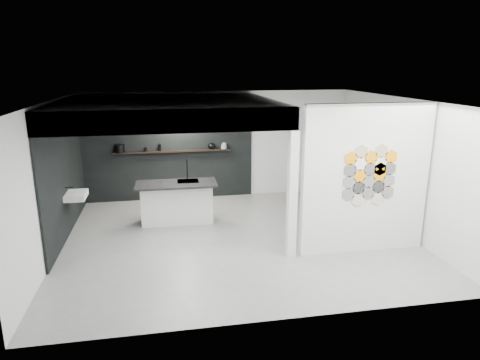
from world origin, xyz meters
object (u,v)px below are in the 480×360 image
object	(u,v)px
kettle	(211,146)
glass_vase	(224,146)
kitchen_island	(177,202)
stockpot	(120,148)
utensil_cup	(146,150)
glass_bowl	(224,147)
wall_basin	(76,195)
partition_panel	(366,180)
bottle_dark	(160,147)

from	to	relation	value
kettle	glass_vase	distance (m)	0.34
kitchen_island	stockpot	bearing A→B (deg)	129.01
stockpot	utensil_cup	world-z (taller)	stockpot
kitchen_island	glass_bowl	xyz separation A→B (m)	(1.32, 1.71, 0.89)
stockpot	wall_basin	bearing A→B (deg)	-109.48
utensil_cup	glass_vase	bearing A→B (deg)	0.00
kettle	kitchen_island	bearing A→B (deg)	-132.25
partition_panel	kettle	world-z (taller)	partition_panel
glass_vase	partition_panel	bearing A→B (deg)	-61.77
stockpot	bottle_dark	xyz separation A→B (m)	(0.99, 0.00, -0.01)
wall_basin	stockpot	size ratio (longest dim) A/B	2.46
wall_basin	kettle	bearing A→B (deg)	34.07
wall_basin	bottle_dark	world-z (taller)	bottle_dark
partition_panel	bottle_dark	distance (m)	5.38
partition_panel	glass_vase	distance (m)	4.39
partition_panel	kitchen_island	world-z (taller)	partition_panel
wall_basin	kettle	size ratio (longest dim) A/B	3.17
wall_basin	utensil_cup	world-z (taller)	utensil_cup
partition_panel	kitchen_island	distance (m)	4.13
wall_basin	stockpot	xyz separation A→B (m)	(0.73, 2.07, 0.57)
wall_basin	glass_bowl	xyz separation A→B (m)	(3.38, 2.07, 0.52)
kitchen_island	stockpot	world-z (taller)	stockpot
glass_vase	utensil_cup	distance (m)	2.02
bottle_dark	utensil_cup	world-z (taller)	bottle_dark
wall_basin	glass_bowl	world-z (taller)	glass_bowl
bottle_dark	kitchen_island	bearing A→B (deg)	-78.92
stockpot	glass_vase	xyz separation A→B (m)	(2.66, 0.00, -0.02)
stockpot	kitchen_island	bearing A→B (deg)	-52.17
wall_basin	kettle	xyz separation A→B (m)	(3.05, 2.07, 0.55)
partition_panel	kitchen_island	size ratio (longest dim) A/B	1.57
wall_basin	glass_bowl	size ratio (longest dim) A/B	4.17
wall_basin	bottle_dark	bearing A→B (deg)	50.15
utensil_cup	wall_basin	bearing A→B (deg)	-123.53
wall_basin	glass_vase	bearing A→B (deg)	31.35
wall_basin	glass_vase	size ratio (longest dim) A/B	3.86
partition_panel	glass_bowl	xyz separation A→B (m)	(-2.09, 3.87, -0.03)
partition_panel	kitchen_island	bearing A→B (deg)	147.69
stockpot	glass_vase	size ratio (longest dim) A/B	1.57
kitchen_island	glass_bowl	size ratio (longest dim) A/B	12.42
kitchen_island	stockpot	xyz separation A→B (m)	(-1.33, 1.71, 0.94)
kettle	bottle_dark	distance (m)	1.33
wall_basin	bottle_dark	size ratio (longest dim) A/B	3.37
kitchen_island	utensil_cup	size ratio (longest dim) A/B	18.45
stockpot	utensil_cup	distance (m)	0.64
kitchen_island	glass_bowl	bearing A→B (deg)	53.54
bottle_dark	glass_bowl	bearing A→B (deg)	0.00
partition_panel	glass_bowl	distance (m)	4.39
glass_bowl	glass_vase	bearing A→B (deg)	0.00
bottle_dark	wall_basin	bearing A→B (deg)	-129.85
wall_basin	utensil_cup	distance (m)	2.53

